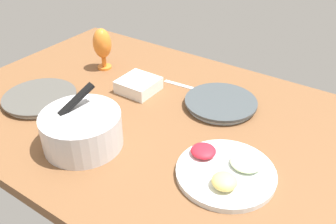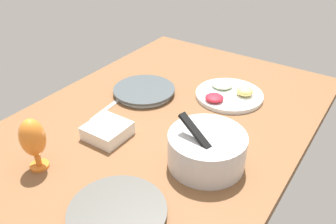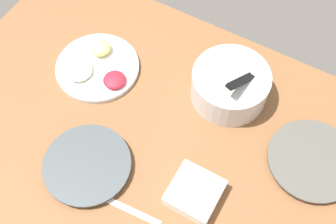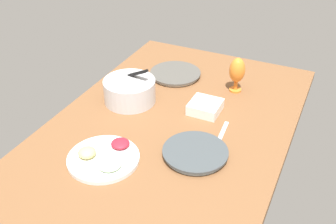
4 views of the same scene
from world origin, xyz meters
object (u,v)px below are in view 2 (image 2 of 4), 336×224
(dinner_plate_right, at_px, (117,213))
(mixing_bowl, at_px, (207,149))
(square_bowl_white, at_px, (107,130))
(fruit_platter, at_px, (229,94))
(hurricane_glass_orange, at_px, (33,139))
(dinner_plate_left, at_px, (144,91))

(dinner_plate_right, bearing_deg, mixing_bowl, 163.80)
(dinner_plate_right, height_order, square_bowl_white, square_bowl_white)
(dinner_plate_right, height_order, fruit_platter, fruit_platter)
(hurricane_glass_orange, height_order, square_bowl_white, hurricane_glass_orange)
(hurricane_glass_orange, relative_size, square_bowl_white, 1.30)
(fruit_platter, distance_m, square_bowl_white, 0.56)
(dinner_plate_left, bearing_deg, fruit_platter, 119.68)
(square_bowl_white, bearing_deg, mixing_bowl, 100.19)
(mixing_bowl, relative_size, square_bowl_white, 1.78)
(dinner_plate_left, relative_size, hurricane_glass_orange, 1.46)
(dinner_plate_right, xyz_separation_m, mixing_bowl, (-0.33, 0.10, 0.05))
(fruit_platter, bearing_deg, hurricane_glass_orange, -22.35)
(dinner_plate_left, height_order, fruit_platter, fruit_platter)
(dinner_plate_left, bearing_deg, dinner_plate_right, 30.93)
(dinner_plate_left, distance_m, fruit_platter, 0.37)
(dinner_plate_left, xyz_separation_m, square_bowl_white, (0.33, 0.08, 0.01))
(dinner_plate_right, distance_m, fruit_platter, 0.78)
(dinner_plate_left, xyz_separation_m, mixing_bowl, (0.26, 0.45, 0.05))
(dinner_plate_left, relative_size, mixing_bowl, 1.07)
(dinner_plate_right, relative_size, mixing_bowl, 1.10)
(square_bowl_white, bearing_deg, hurricane_glass_orange, -16.04)
(hurricane_glass_orange, bearing_deg, mixing_bowl, 125.61)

